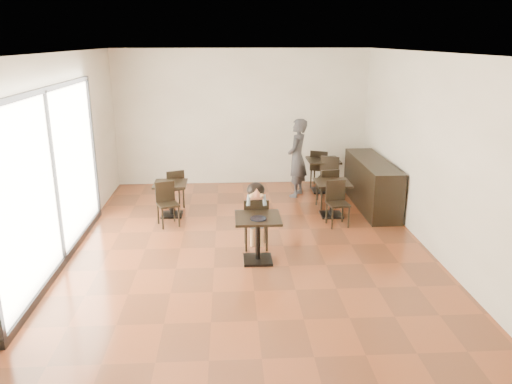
{
  "coord_description": "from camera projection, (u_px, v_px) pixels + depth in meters",
  "views": [
    {
      "loc": [
        -0.33,
        -7.85,
        3.4
      ],
      "look_at": [
        0.11,
        -0.07,
        1.0
      ],
      "focal_mm": 35.0,
      "sensor_mm": 36.0,
      "label": 1
    }
  ],
  "objects": [
    {
      "name": "pizza_slice",
      "position": [
        256.0,
        196.0,
        8.03
      ],
      "size": [
        0.26,
        0.2,
        0.06
      ],
      "primitive_type": null,
      "color": "tan",
      "rests_on": "child"
    },
    {
      "name": "plate",
      "position": [
        258.0,
        219.0,
        7.65
      ],
      "size": [
        0.25,
        0.25,
        0.02
      ],
      "primitive_type": "cylinder",
      "color": "black",
      "rests_on": "child_table"
    },
    {
      "name": "wall_back",
      "position": [
        242.0,
        118.0,
        11.86
      ],
      "size": [
        6.0,
        0.01,
        3.2
      ],
      "primitive_type": "cube",
      "color": "white",
      "rests_on": "floor"
    },
    {
      "name": "wall_right",
      "position": [
        431.0,
        153.0,
        8.2
      ],
      "size": [
        0.01,
        8.0,
        3.2
      ],
      "primitive_type": "cube",
      "color": "white",
      "rests_on": "floor"
    },
    {
      "name": "chair_mid_a",
      "position": [
        327.0,
        188.0,
        10.41
      ],
      "size": [
        0.43,
        0.43,
        0.85
      ],
      "primitive_type": null,
      "rotation": [
        0.0,
        0.0,
        3.28
      ],
      "color": "black",
      "rests_on": "floor"
    },
    {
      "name": "chair_mid_b",
      "position": [
        338.0,
        204.0,
        9.36
      ],
      "size": [
        0.43,
        0.43,
        0.85
      ],
      "primitive_type": null,
      "rotation": [
        0.0,
        0.0,
        0.14
      ],
      "color": "black",
      "rests_on": "floor"
    },
    {
      "name": "child_table",
      "position": [
        258.0,
        239.0,
        7.86
      ],
      "size": [
        0.71,
        0.71,
        0.75
      ],
      "primitive_type": null,
      "color": "black",
      "rests_on": "floor"
    },
    {
      "name": "chair_back_a",
      "position": [
        320.0,
        168.0,
        11.82
      ],
      "size": [
        0.54,
        0.54,
        0.91
      ],
      "primitive_type": null,
      "rotation": [
        0.0,
        0.0,
        2.73
      ],
      "color": "black",
      "rests_on": "floor"
    },
    {
      "name": "ceiling",
      "position": [
        249.0,
        52.0,
        7.57
      ],
      "size": [
        6.0,
        8.0,
        0.01
      ],
      "primitive_type": "cube",
      "color": "white",
      "rests_on": "floor"
    },
    {
      "name": "cafe_table_mid",
      "position": [
        332.0,
        199.0,
        9.91
      ],
      "size": [
        0.75,
        0.75,
        0.71
      ],
      "primitive_type": null,
      "rotation": [
        0.0,
        0.0,
        0.14
      ],
      "color": "black",
      "rests_on": "floor"
    },
    {
      "name": "wall_left",
      "position": [
        60.0,
        158.0,
        7.88
      ],
      "size": [
        0.01,
        8.0,
        3.2
      ],
      "primitive_type": "cube",
      "color": "white",
      "rests_on": "floor"
    },
    {
      "name": "wall_front",
      "position": [
        269.0,
        261.0,
        4.22
      ],
      "size": [
        6.0,
        0.01,
        3.2
      ],
      "primitive_type": "cube",
      "color": "white",
      "rests_on": "floor"
    },
    {
      "name": "child_chair",
      "position": [
        256.0,
        222.0,
        8.37
      ],
      "size": [
        0.41,
        0.41,
        0.9
      ],
      "primitive_type": null,
      "rotation": [
        0.0,
        0.0,
        3.14
      ],
      "color": "black",
      "rests_on": "floor"
    },
    {
      "name": "service_counter",
      "position": [
        372.0,
        184.0,
        10.42
      ],
      "size": [
        0.6,
        2.4,
        1.0
      ],
      "primitive_type": "cube",
      "color": "black",
      "rests_on": "floor"
    },
    {
      "name": "floor",
      "position": [
        249.0,
        247.0,
        8.51
      ],
      "size": [
        6.0,
        8.0,
        0.01
      ],
      "primitive_type": "cube",
      "color": "brown",
      "rests_on": "ground"
    },
    {
      "name": "chair_left_b",
      "position": [
        168.0,
        205.0,
        9.38
      ],
      "size": [
        0.48,
        0.48,
        0.82
      ],
      "primitive_type": null,
      "rotation": [
        0.0,
        0.0,
        0.39
      ],
      "color": "black",
      "rests_on": "floor"
    },
    {
      "name": "cafe_table_back",
      "position": [
        323.0,
        175.0,
        11.51
      ],
      "size": [
        0.95,
        0.95,
        0.76
      ],
      "primitive_type": null,
      "rotation": [
        0.0,
        0.0,
        -0.41
      ],
      "color": "black",
      "rests_on": "floor"
    },
    {
      "name": "adult_patron",
      "position": [
        297.0,
        158.0,
        11.05
      ],
      "size": [
        0.64,
        0.75,
        1.74
      ],
      "primitive_type": "imported",
      "rotation": [
        0.0,
        0.0,
        -1.98
      ],
      "color": "#3D3D42",
      "rests_on": "floor"
    },
    {
      "name": "chair_back_b",
      "position": [
        328.0,
        179.0,
        10.96
      ],
      "size": [
        0.54,
        0.54,
        0.91
      ],
      "primitive_type": null,
      "rotation": [
        0.0,
        0.0,
        -0.41
      ],
      "color": "black",
      "rests_on": "floor"
    },
    {
      "name": "storefront_window",
      "position": [
        52.0,
        178.0,
        7.46
      ],
      "size": [
        0.04,
        4.5,
        2.6
      ],
      "primitive_type": "cube",
      "color": "white",
      "rests_on": "floor"
    },
    {
      "name": "cafe_table_left",
      "position": [
        171.0,
        199.0,
        9.92
      ],
      "size": [
        0.84,
        0.84,
        0.68
      ],
      "primitive_type": null,
      "rotation": [
        0.0,
        0.0,
        0.39
      ],
      "color": "black",
      "rests_on": "floor"
    },
    {
      "name": "chair_left_a",
      "position": [
        174.0,
        188.0,
        10.43
      ],
      "size": [
        0.48,
        0.48,
        0.82
      ],
      "primitive_type": null,
      "rotation": [
        0.0,
        0.0,
        3.53
      ],
      "color": "black",
      "rests_on": "floor"
    },
    {
      "name": "child",
      "position": [
        256.0,
        216.0,
        8.33
      ],
      "size": [
        0.41,
        0.57,
        1.14
      ],
      "primitive_type": null,
      "color": "slate",
      "rests_on": "child_chair"
    }
  ]
}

